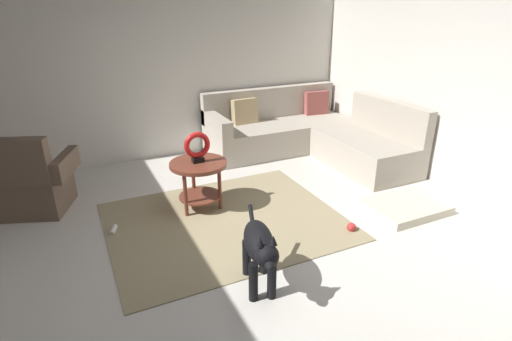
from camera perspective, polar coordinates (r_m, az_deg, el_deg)
name	(u,v)px	position (r m, az deg, el deg)	size (l,w,h in m)	color
ground_plane	(239,267)	(3.62, -2.38, -13.37)	(6.00, 6.00, 0.10)	silver
wall_back	(150,61)	(5.80, -14.65, 14.72)	(6.00, 0.12, 2.70)	silver
wall_right	(499,79)	(4.94, 31.10, 11.02)	(0.12, 6.00, 2.70)	silver
area_rug	(225,221)	(4.18, -4.34, -7.13)	(2.30, 1.90, 0.01)	tan
sectional_couch	(309,136)	(5.93, 7.48, 4.89)	(2.20, 2.25, 0.88)	#B2A899
armchair	(33,184)	(4.83, -28.97, -1.64)	(0.96, 0.84, 0.88)	brown
side_table	(199,173)	(4.29, -8.07, -0.36)	(0.60, 0.60, 0.54)	brown
torus_sculpture	(197,147)	(4.18, -8.28, 3.36)	(0.28, 0.08, 0.33)	black
dog_bed_mat	(405,207)	(4.64, 20.31, -4.85)	(0.80, 0.60, 0.09)	beige
dog	(260,248)	(3.08, 0.55, -10.81)	(0.35, 0.83, 0.63)	black
dog_toy_ball	(351,227)	(4.10, 13.28, -7.77)	(0.09, 0.09, 0.09)	red
dog_toy_rope	(113,230)	(4.21, -19.45, -7.94)	(0.05, 0.05, 0.16)	silver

